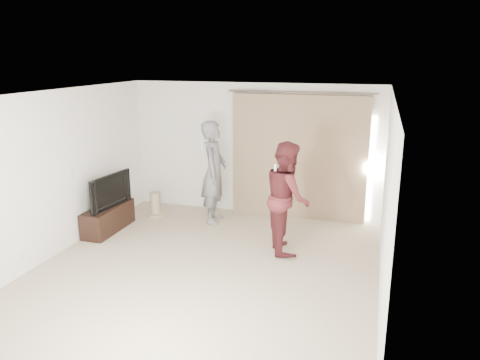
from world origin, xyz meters
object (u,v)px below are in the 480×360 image
(person_woman, at_px, (287,197))
(tv, at_px, (106,190))
(person_man, at_px, (214,172))
(tv_console, at_px, (108,218))

(person_woman, bearing_deg, tv, -178.79)
(tv, xyz_separation_m, person_man, (1.69, 1.02, 0.21))
(tv, height_order, person_man, person_man)
(tv_console, bearing_deg, tv, -90.00)
(tv, distance_m, person_woman, 3.28)
(tv_console, distance_m, person_woman, 3.35)
(tv_console, xyz_separation_m, person_woman, (3.28, 0.07, 0.68))
(tv, xyz_separation_m, person_woman, (3.28, 0.07, 0.14))
(tv, relative_size, person_woman, 0.58)
(tv_console, relative_size, tv, 1.14)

